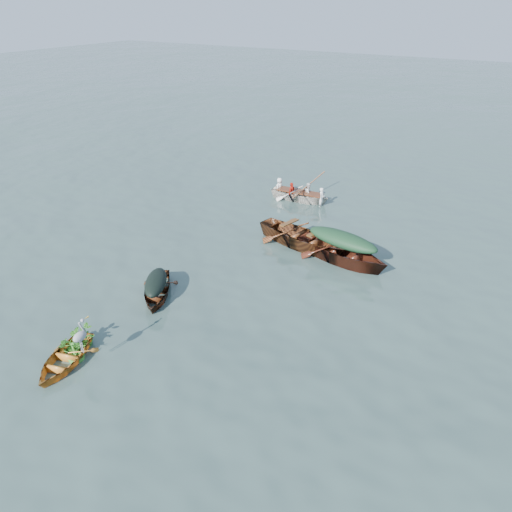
{
  "coord_description": "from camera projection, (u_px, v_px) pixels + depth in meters",
  "views": [
    {
      "loc": [
        7.04,
        -9.15,
        8.29
      ],
      "look_at": [
        -0.57,
        3.49,
        0.5
      ],
      "focal_mm": 35.0,
      "sensor_mm": 36.0,
      "label": 1
    }
  ],
  "objects": [
    {
      "name": "open_wooden_boat",
      "position": [
        302.0,
        247.0,
        18.39
      ],
      "size": [
        5.37,
        2.7,
        1.25
      ],
      "primitive_type": "imported",
      "rotation": [
        0.0,
        0.0,
        1.35
      ],
      "color": "brown",
      "rests_on": "ground"
    },
    {
      "name": "heron",
      "position": [
        81.0,
        341.0,
        12.13
      ],
      "size": [
        0.39,
        0.47,
        0.92
      ],
      "primitive_type": null,
      "rotation": [
        0.0,
        0.0,
        0.3
      ],
      "color": "#989AA0",
      "rests_on": "yellow_dinghy"
    },
    {
      "name": "rowed_boat",
      "position": [
        300.0,
        201.0,
        22.48
      ],
      "size": [
        3.84,
        1.29,
        0.88
      ],
      "primitive_type": "imported",
      "rotation": [
        0.0,
        0.0,
        1.61
      ],
      "color": "silver",
      "rests_on": "ground"
    },
    {
      "name": "ground",
      "position": [
        209.0,
        326.0,
        14.01
      ],
      "size": [
        140.0,
        140.0,
        0.0
      ],
      "primitive_type": "plane",
      "color": "#364C47",
      "rests_on": "ground"
    },
    {
      "name": "dark_covered_boat",
      "position": [
        157.0,
        296.0,
        15.4
      ],
      "size": [
        2.59,
        3.2,
        0.72
      ],
      "primitive_type": "imported",
      "rotation": [
        0.0,
        0.0,
        0.56
      ],
      "color": "#4A2611",
      "rests_on": "ground"
    },
    {
      "name": "thwart_benches",
      "position": [
        302.0,
        231.0,
        18.09
      ],
      "size": [
        2.72,
        1.5,
        0.04
      ],
      "primitive_type": null,
      "rotation": [
        0.0,
        0.0,
        1.35
      ],
      "color": "#4F2E12",
      "rests_on": "open_wooden_boat"
    },
    {
      "name": "oars",
      "position": [
        300.0,
        191.0,
        22.26
      ],
      "size": [
        0.7,
        2.62,
        0.06
      ],
      "primitive_type": null,
      "rotation": [
        0.0,
        0.0,
        1.61
      ],
      "color": "#985C39",
      "rests_on": "rowed_boat"
    },
    {
      "name": "yellow_dinghy",
      "position": [
        65.0,
        364.0,
        12.58
      ],
      "size": [
        1.87,
        2.84,
        0.67
      ],
      "primitive_type": "imported",
      "rotation": [
        0.0,
        0.0,
        0.3
      ],
      "color": "orange",
      "rests_on": "ground"
    },
    {
      "name": "green_tarp_cover",
      "position": [
        343.0,
        240.0,
        16.99
      ],
      "size": [
        2.79,
        1.32,
        0.52
      ],
      "primitive_type": "ellipsoid",
      "rotation": [
        0.0,
        0.0,
        1.38
      ],
      "color": "#16361E",
      "rests_on": "green_tarp_boat"
    },
    {
      "name": "rowers",
      "position": [
        300.0,
        183.0,
        22.09
      ],
      "size": [
        2.7,
        1.13,
        0.76
      ],
      "primitive_type": "imported",
      "rotation": [
        0.0,
        0.0,
        1.61
      ],
      "color": "white",
      "rests_on": "rowed_boat"
    },
    {
      "name": "green_tarp_boat",
      "position": [
        341.0,
        262.0,
        17.38
      ],
      "size": [
        5.07,
        2.4,
        1.17
      ],
      "primitive_type": "imported",
      "rotation": [
        0.0,
        0.0,
        1.38
      ],
      "color": "#451710",
      "rests_on": "ground"
    },
    {
      "name": "dinghy_weeds",
      "position": [
        74.0,
        331.0,
        12.75
      ],
      "size": [
        0.94,
        1.07,
        0.6
      ],
      "primitive_type": "imported",
      "rotation": [
        0.0,
        0.0,
        0.3
      ],
      "color": "#1F641A",
      "rests_on": "yellow_dinghy"
    },
    {
      "name": "dark_tarp_cover",
      "position": [
        156.0,
        280.0,
        15.14
      ],
      "size": [
        1.42,
        1.76,
        0.4
      ],
      "primitive_type": "ellipsoid",
      "rotation": [
        0.0,
        0.0,
        0.56
      ],
      "color": "black",
      "rests_on": "dark_covered_boat"
    }
  ]
}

